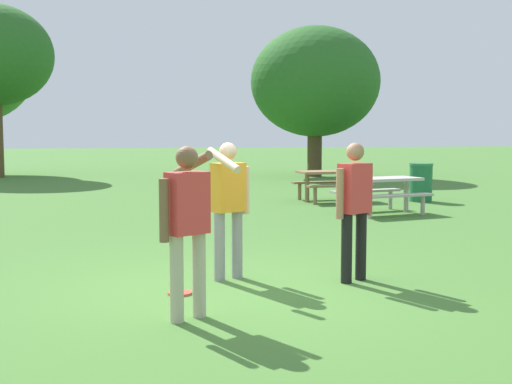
{
  "coord_description": "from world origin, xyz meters",
  "views": [
    {
      "loc": [
        -0.96,
        -7.22,
        1.79
      ],
      "look_at": [
        0.48,
        1.07,
        1.0
      ],
      "focal_mm": 46.6,
      "sensor_mm": 36.0,
      "label": 1
    }
  ],
  "objects_px": {
    "person_bystander": "(229,200)",
    "tree_far_right": "(315,82)",
    "picnic_table_far": "(332,179)",
    "trash_can_beside_table": "(421,182)",
    "picnic_table_near": "(381,187)",
    "frisbee": "(180,293)",
    "person_catcher": "(187,219)",
    "person_thrower": "(354,202)"
  },
  "relations": [
    {
      "from": "picnic_table_near",
      "to": "tree_far_right",
      "type": "bearing_deg",
      "value": 82.17
    },
    {
      "from": "person_bystander",
      "to": "picnic_table_near",
      "type": "distance_m",
      "value": 6.98
    },
    {
      "from": "person_catcher",
      "to": "frisbee",
      "type": "relative_size",
      "value": 6.12
    },
    {
      "from": "trash_can_beside_table",
      "to": "frisbee",
      "type": "bearing_deg",
      "value": -127.57
    },
    {
      "from": "person_bystander",
      "to": "frisbee",
      "type": "relative_size",
      "value": 6.12
    },
    {
      "from": "frisbee",
      "to": "trash_can_beside_table",
      "type": "bearing_deg",
      "value": 52.43
    },
    {
      "from": "person_bystander",
      "to": "frisbee",
      "type": "distance_m",
      "value": 1.3
    },
    {
      "from": "person_catcher",
      "to": "tree_far_right",
      "type": "bearing_deg",
      "value": 71.59
    },
    {
      "from": "frisbee",
      "to": "picnic_table_far",
      "type": "height_order",
      "value": "picnic_table_far"
    },
    {
      "from": "person_bystander",
      "to": "tree_far_right",
      "type": "bearing_deg",
      "value": 71.83
    },
    {
      "from": "frisbee",
      "to": "tree_far_right",
      "type": "height_order",
      "value": "tree_far_right"
    },
    {
      "from": "picnic_table_near",
      "to": "person_bystander",
      "type": "bearing_deg",
      "value": -125.32
    },
    {
      "from": "person_bystander",
      "to": "person_catcher",
      "type": "bearing_deg",
      "value": -110.88
    },
    {
      "from": "picnic_table_far",
      "to": "trash_can_beside_table",
      "type": "height_order",
      "value": "trash_can_beside_table"
    },
    {
      "from": "person_bystander",
      "to": "tree_far_right",
      "type": "distance_m",
      "value": 18.12
    },
    {
      "from": "person_catcher",
      "to": "picnic_table_far",
      "type": "relative_size",
      "value": 0.9
    },
    {
      "from": "trash_can_beside_table",
      "to": "tree_far_right",
      "type": "distance_m",
      "value": 9.69
    },
    {
      "from": "frisbee",
      "to": "trash_can_beside_table",
      "type": "distance_m",
      "value": 10.71
    },
    {
      "from": "picnic_table_near",
      "to": "trash_can_beside_table",
      "type": "xyz_separation_m",
      "value": [
        1.87,
        2.17,
        -0.08
      ]
    },
    {
      "from": "person_catcher",
      "to": "frisbee",
      "type": "xyz_separation_m",
      "value": [
        -0.01,
        0.98,
        -0.95
      ]
    },
    {
      "from": "person_catcher",
      "to": "picnic_table_far",
      "type": "distance_m",
      "value": 10.74
    },
    {
      "from": "person_thrower",
      "to": "picnic_table_far",
      "type": "relative_size",
      "value": 0.9
    },
    {
      "from": "trash_can_beside_table",
      "to": "picnic_table_near",
      "type": "bearing_deg",
      "value": -130.73
    },
    {
      "from": "person_catcher",
      "to": "picnic_table_near",
      "type": "xyz_separation_m",
      "value": [
        4.64,
        7.29,
        -0.4
      ]
    },
    {
      "from": "person_catcher",
      "to": "person_bystander",
      "type": "xyz_separation_m",
      "value": [
        0.61,
        1.6,
        0.0
      ]
    },
    {
      "from": "person_catcher",
      "to": "frisbee",
      "type": "distance_m",
      "value": 1.36
    },
    {
      "from": "person_bystander",
      "to": "picnic_table_near",
      "type": "xyz_separation_m",
      "value": [
        4.03,
        5.69,
        -0.4
      ]
    },
    {
      "from": "picnic_table_far",
      "to": "tree_far_right",
      "type": "distance_m",
      "value": 9.5
    },
    {
      "from": "person_catcher",
      "to": "person_thrower",
      "type": "bearing_deg",
      "value": 31.29
    },
    {
      "from": "person_catcher",
      "to": "tree_far_right",
      "type": "relative_size",
      "value": 0.29
    },
    {
      "from": "picnic_table_far",
      "to": "person_thrower",
      "type": "bearing_deg",
      "value": -104.77
    },
    {
      "from": "picnic_table_near",
      "to": "frisbee",
      "type": "bearing_deg",
      "value": -126.42
    },
    {
      "from": "picnic_table_far",
      "to": "frisbee",
      "type": "bearing_deg",
      "value": -116.06
    },
    {
      "from": "person_catcher",
      "to": "trash_can_beside_table",
      "type": "bearing_deg",
      "value": 55.46
    },
    {
      "from": "frisbee",
      "to": "person_bystander",
      "type": "bearing_deg",
      "value": 44.91
    },
    {
      "from": "picnic_table_near",
      "to": "picnic_table_far",
      "type": "height_order",
      "value": "same"
    },
    {
      "from": "trash_can_beside_table",
      "to": "tree_far_right",
      "type": "height_order",
      "value": "tree_far_right"
    },
    {
      "from": "picnic_table_near",
      "to": "tree_far_right",
      "type": "distance_m",
      "value": 11.85
    },
    {
      "from": "person_bystander",
      "to": "picnic_table_far",
      "type": "distance_m",
      "value": 9.03
    },
    {
      "from": "person_thrower",
      "to": "frisbee",
      "type": "height_order",
      "value": "person_thrower"
    },
    {
      "from": "person_bystander",
      "to": "picnic_table_far",
      "type": "relative_size",
      "value": 0.9
    },
    {
      "from": "person_catcher",
      "to": "frisbee",
      "type": "bearing_deg",
      "value": 90.88
    }
  ]
}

